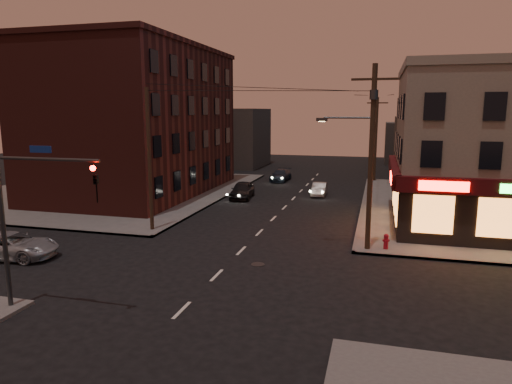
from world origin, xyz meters
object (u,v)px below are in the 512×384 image
(suv_cross, at_px, (11,246))
(sedan_far, at_px, (281,175))
(sedan_near, at_px, (242,190))
(sedan_mid, at_px, (319,189))
(fire_hydrant, at_px, (386,241))

(suv_cross, bearing_deg, sedan_far, -22.85)
(sedan_near, distance_m, sedan_mid, 7.20)
(sedan_far, relative_size, fire_hydrant, 5.08)
(fire_hydrant, bearing_deg, sedan_far, 114.94)
(suv_cross, xyz_separation_m, fire_hydrant, (19.21, 6.40, -0.06))
(sedan_near, relative_size, fire_hydrant, 5.05)
(sedan_near, height_order, fire_hydrant, sedan_near)
(sedan_mid, relative_size, fire_hydrant, 4.15)
(suv_cross, distance_m, sedan_near, 20.55)
(fire_hydrant, bearing_deg, suv_cross, -161.59)
(sedan_near, bearing_deg, sedan_far, 77.88)
(sedan_mid, bearing_deg, sedan_near, -155.47)
(sedan_near, bearing_deg, fire_hydrant, -52.47)
(sedan_near, bearing_deg, sedan_mid, 19.98)
(sedan_mid, bearing_deg, fire_hydrant, -71.61)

